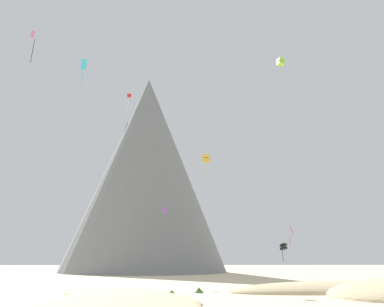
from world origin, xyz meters
The scene contains 15 objects.
dune_foreground_left centered at (-9.90, 4.63, 0.00)m, with size 26.81×13.69×1.85m, color #CCBA8E.
dune_foreground_right centered at (14.25, 19.55, 0.00)m, with size 26.77×9.88×2.39m, color #C6B284.
dune_midground centered at (-10.62, 13.69, 0.00)m, with size 23.59×8.27×1.83m, color #CCBA8E.
bush_near_left centered at (-12.48, 1.49, 0.43)m, with size 1.92×1.92×0.87m, color #668C4C.
bush_far_right centered at (-5.47, 10.10, 0.47)m, with size 2.25×2.25×0.94m, color #668C4C.
bush_near_right centered at (-2.31, 18.18, 0.32)m, with size 1.19×1.19×0.64m, color #477238.
rock_massif centered at (-14.88, 87.02, 27.57)m, with size 65.29×65.29×58.71m.
kite_violet_low centered at (-6.66, 32.33, 11.05)m, with size 0.50×0.62×0.98m.
kite_pink_high centered at (-27.15, 25.51, 36.14)m, with size 0.61×0.81×5.60m.
kite_cyan_high centered at (-18.68, 23.48, 30.81)m, with size 0.87×0.66×4.32m.
kite_black_low centered at (17.21, 51.94, 6.09)m, with size 1.45×1.50×3.69m.
kite_lime_high centered at (15.12, 39.06, 40.60)m, with size 1.53×1.50×4.48m.
kite_rainbow_low centered at (17.21, 46.11, 8.99)m, with size 1.68×2.20×3.89m.
kite_gold_mid centered at (1.21, 47.15, 23.18)m, with size 1.64×1.66×3.88m.
kite_red_high centered at (-15.93, 57.40, 40.51)m, with size 1.09×1.00×5.16m.
Camera 1 is at (-5.52, -30.25, 3.92)m, focal length 37.37 mm.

